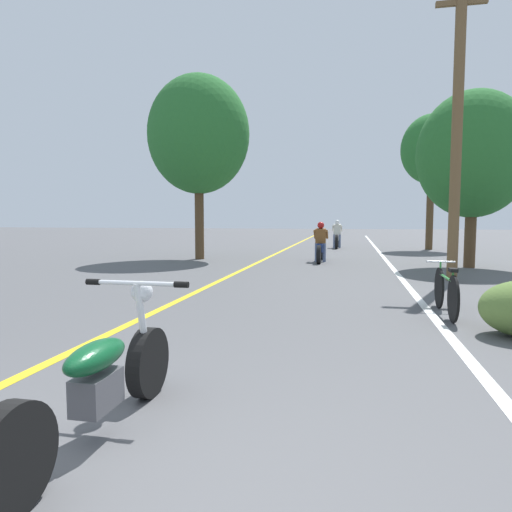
% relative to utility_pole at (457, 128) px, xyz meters
% --- Properties ---
extents(lane_stripe_center, '(0.14, 48.00, 0.01)m').
position_rel_utility_pole_xyz_m(lane_stripe_center, '(-5.32, 3.28, -3.52)').
color(lane_stripe_center, yellow).
rests_on(lane_stripe_center, ground).
extents(lane_stripe_edge, '(0.14, 48.00, 0.01)m').
position_rel_utility_pole_xyz_m(lane_stripe_edge, '(-1.12, 3.28, -3.52)').
color(lane_stripe_edge, white).
rests_on(lane_stripe_edge, ground).
extents(utility_pole, '(1.10, 0.24, 6.87)m').
position_rel_utility_pole_xyz_m(utility_pole, '(0.00, 0.00, 0.00)').
color(utility_pole, brown).
rests_on(utility_pole, ground).
extents(roadside_tree_right_near, '(3.20, 2.88, 5.15)m').
position_rel_utility_pole_xyz_m(roadside_tree_right_near, '(1.11, 3.10, -0.23)').
color(roadside_tree_right_near, '#513A23').
rests_on(roadside_tree_right_near, ground).
extents(roadside_tree_right_far, '(2.75, 2.48, 6.18)m').
position_rel_utility_pole_xyz_m(roadside_tree_right_far, '(1.22, 10.95, 1.02)').
color(roadside_tree_right_far, '#513A23').
rests_on(roadside_tree_right_far, ground).
extents(roadside_tree_left, '(3.59, 3.23, 6.44)m').
position_rel_utility_pole_xyz_m(roadside_tree_left, '(-7.61, 4.14, 0.83)').
color(roadside_tree_left, '#513A23').
rests_on(roadside_tree_left, ground).
extents(motorcycle_foreground, '(0.84, 2.11, 0.99)m').
position_rel_utility_pole_xyz_m(motorcycle_foreground, '(-3.95, -8.67, -3.14)').
color(motorcycle_foreground, black).
rests_on(motorcycle_foreground, ground).
extents(motorcycle_rider_lead, '(0.50, 2.13, 1.34)m').
position_rel_utility_pole_xyz_m(motorcycle_rider_lead, '(-3.32, 4.02, -3.02)').
color(motorcycle_rider_lead, black).
rests_on(motorcycle_rider_lead, ground).
extents(motorcycle_rider_far, '(0.50, 2.18, 1.37)m').
position_rel_utility_pole_xyz_m(motorcycle_rider_far, '(-2.99, 11.26, -3.01)').
color(motorcycle_rider_far, black).
rests_on(motorcycle_rider_far, ground).
extents(bicycle_parked, '(0.44, 1.71, 0.78)m').
position_rel_utility_pole_xyz_m(bicycle_parked, '(-0.92, -4.08, -3.17)').
color(bicycle_parked, black).
rests_on(bicycle_parked, ground).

